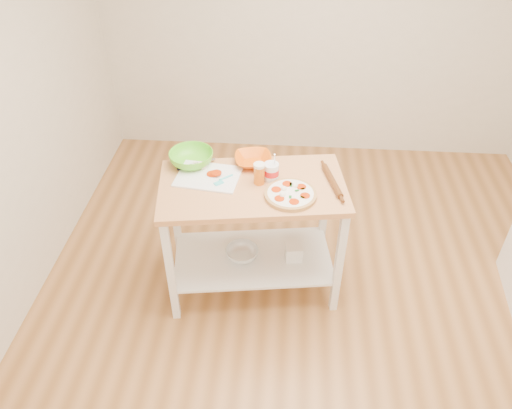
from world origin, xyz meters
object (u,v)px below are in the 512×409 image
Objects in this scene: pizza at (290,194)px; green_bowl at (191,158)px; cutting_board at (208,176)px; orange_bowl at (253,160)px; shelf_glass_bowl at (242,253)px; spatula at (223,180)px; beer_pint at (259,174)px; prep_island at (253,215)px; yogurt_tub at (271,172)px; shelf_bin at (294,252)px; knife at (191,166)px; rolling_pin at (332,181)px.

green_bowl reaches higher than pizza.
green_bowl is at bearing 155.35° from pizza.
cutting_board is 1.77× the size of orange_bowl.
green_bowl is at bearing 148.81° from shelf_glass_bowl.
spatula is 0.63m from shelf_glass_bowl.
spatula is at bearing -178.33° from beer_pint.
cutting_board is (-0.29, 0.07, 0.26)m from prep_island.
yogurt_tub reaches higher than shelf_bin.
yogurt_tub is (0.54, -0.09, 0.04)m from knife.
prep_island is 0.37m from pizza.
knife is at bearing -85.21° from green_bowl.
prep_island is 0.33m from spatula.
shelf_glass_bowl is at bearing -166.91° from beer_pint.
spatula is 0.30m from green_bowl.
green_bowl reaches higher than spatula.
orange_bowl is at bearing 39.04° from cutting_board.
shelf_glass_bowl is at bearing -176.92° from shelf_bin.
green_bowl is (-0.13, 0.14, 0.04)m from cutting_board.
beer_pint is at bearing -176.25° from rolling_pin.
cutting_board is at bearing 114.05° from spatula.
cutting_board is 0.83m from shelf_bin.
knife is 0.93m from rolling_pin.
shelf_bin is (0.48, -0.00, -0.60)m from spatula.
yogurt_tub is 0.67m from shelf_bin.
knife is 0.82× the size of green_bowl.
green_bowl is (-0.00, 0.04, 0.03)m from knife.
prep_island is at bearing -5.56° from cutting_board.
knife reaches higher than shelf_bin.
knife is 0.73m from shelf_glass_bowl.
prep_island is at bearing -176.90° from shelf_bin.
rolling_pin is (0.50, 0.05, 0.27)m from prep_island.
rolling_pin is at bearing -9.35° from green_bowl.
orange_bowl is (0.18, 0.22, 0.01)m from spatula.
orange_bowl is at bearing 127.62° from yogurt_tub.
pizza is 0.70m from shelf_glass_bowl.
cutting_board is 0.65m from shelf_glass_bowl.
beer_pint is 0.47m from rolling_pin.
orange_bowl is 0.68m from shelf_glass_bowl.
green_bowl is at bearing 140.80° from cutting_board.
pizza is at bearing -9.92° from cutting_board.
beer_pint is 0.69m from shelf_glass_bowl.
rolling_pin is (0.80, -0.01, 0.01)m from cutting_board.
rolling_pin is at bearing -36.21° from spatula.
orange_bowl reaches higher than cutting_board.
green_bowl is at bearing 158.55° from beer_pint.
shelf_glass_bowl is 1.99× the size of shelf_bin.
rolling_pin is at bearing 3.75° from beer_pint.
beer_pint is (0.06, -0.22, 0.04)m from orange_bowl.
cutting_board is 0.16m from knife.
prep_island is 0.36m from shelf_glass_bowl.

